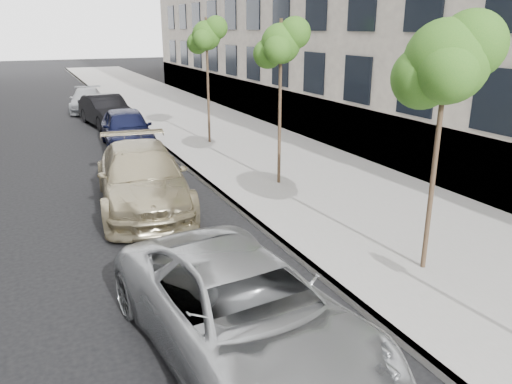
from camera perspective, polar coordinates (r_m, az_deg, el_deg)
ground at (r=8.28m, az=8.61°, el=-17.79°), size 160.00×160.00×0.00m
sidewalk at (r=30.97m, az=-9.41°, el=9.23°), size 6.40×72.00×0.14m
curb at (r=30.30m, az=-15.16°, el=8.65°), size 0.15×72.00×0.14m
tree_near at (r=9.97m, az=21.06°, el=13.74°), size 1.85×1.65×5.04m
tree_mid at (r=15.25m, az=2.94°, el=16.54°), size 1.55×1.35×5.02m
tree_far at (r=21.21m, az=-5.62°, el=17.34°), size 1.56×1.36×5.15m
minivan at (r=7.72m, az=-1.48°, el=-13.53°), size 3.14×5.86×1.56m
suv at (r=14.34m, az=-12.89°, el=1.65°), size 3.07×6.09×1.70m
sedan_blue at (r=21.69m, az=-14.56°, el=7.05°), size 2.31×4.95×1.64m
sedan_black at (r=26.93m, az=-16.76°, el=8.89°), size 2.31×4.92×1.56m
sedan_rear at (r=32.08m, az=-18.75°, el=9.91°), size 2.59×4.84×1.33m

